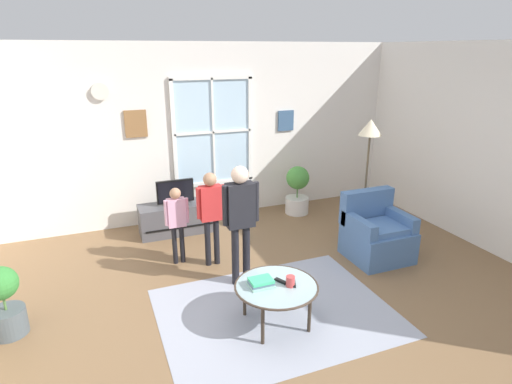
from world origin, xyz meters
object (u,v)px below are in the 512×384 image
Objects in this scene: armchair at (376,234)px; floor_lamp at (370,140)px; coffee_table at (276,287)px; book_stack at (261,283)px; tv_stand at (177,218)px; potted_plant_corner at (4,302)px; remote_near_cup at (293,283)px; television at (175,192)px; person_pink_shirt at (177,217)px; cup at (290,281)px; person_red_shirt at (211,208)px; person_black_shirt at (240,212)px; potted_plant_by_window at (297,190)px; remote_near_books at (281,281)px.

floor_lamp is (0.19, 0.57, 1.15)m from armchair.
floor_lamp is at bearing 35.04° from coffee_table.
book_stack is (-1.98, -0.81, 0.15)m from armchair.
potted_plant_corner is (-2.03, -1.82, 0.13)m from tv_stand.
book_stack is 1.73× the size of remote_near_cup.
television is at bearing 103.40° from remote_near_cup.
remote_near_cup is 1.89m from person_pink_shirt.
potted_plant_corner reaches higher than tv_stand.
book_stack is at bearing 157.30° from cup.
armchair reaches higher than book_stack.
television is at bearing 100.69° from person_red_shirt.
tv_stand is 0.89× the size of person_red_shirt.
tv_stand is 1.31m from person_red_shirt.
armchair is 0.49× the size of floor_lamp.
person_pink_shirt is at bearing 127.16° from person_black_shirt.
television is at bearing 100.12° from coffee_table.
potted_plant_by_window is at bearing 1.72° from television.
potted_plant_by_window reaches higher than book_stack.
person_black_shirt reaches higher than tv_stand.
armchair is 6.21× the size of remote_near_books.
person_pink_shirt is (-0.50, 1.60, 0.17)m from book_stack.
person_red_shirt is (-0.32, 1.41, 0.33)m from remote_near_books.
coffee_table is 1.03× the size of potted_plant_by_window.
remote_near_cup is 2.80m from potted_plant_corner.
coffee_table is at bearing -79.89° from tv_stand.
person_pink_shirt is at bearing -100.31° from television.
remote_near_cup is at bearing -76.61° from tv_stand.
television is at bearing 142.55° from armchair.
potted_plant_by_window reaches higher than tv_stand.
potted_plant_by_window is at bearing 97.62° from armchair.
remote_near_books is (-0.06, 0.10, -0.04)m from cup.
armchair is 6.21× the size of remote_near_cup.
tv_stand is 2.65m from remote_near_books.
person_pink_shirt is (-0.40, 0.20, -0.13)m from person_red_shirt.
person_black_shirt reaches higher than cup.
potted_plant_by_window is at bearing 24.61° from potted_plant_corner.
person_pink_shirt is at bearing 162.19° from armchair.
armchair is 2.22m from person_red_shirt.
remote_near_cup is at bearing -141.80° from floor_lamp.
coffee_table is at bearing -17.95° from potted_plant_corner.
person_black_shirt is (0.41, -1.75, 0.68)m from tv_stand.
television reaches higher than remote_near_cup.
potted_plant_by_window is (2.24, 1.03, -0.23)m from person_pink_shirt.
person_red_shirt reaches higher than remote_near_cup.
armchair is 2.15m from book_stack.
armchair is 1.03× the size of coffee_table.
floor_lamp is (4.53, 0.61, 1.12)m from potted_plant_corner.
person_black_shirt reaches higher than person_pink_shirt.
cup is 2.77m from potted_plant_corner.
person_red_shirt reaches higher than coffee_table.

